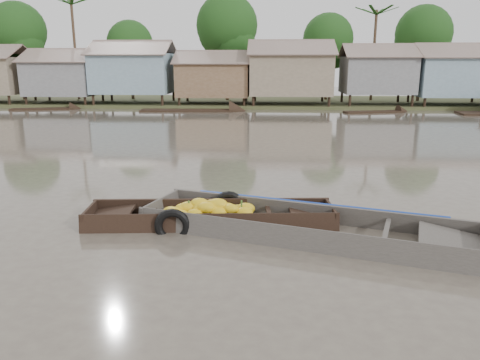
{
  "coord_description": "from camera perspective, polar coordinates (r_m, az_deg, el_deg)",
  "views": [
    {
      "loc": [
        0.65,
        -9.93,
        3.72
      ],
      "look_at": [
        -0.01,
        1.48,
        0.8
      ],
      "focal_mm": 35.0,
      "sensor_mm": 36.0,
      "label": 1
    }
  ],
  "objects": [
    {
      "name": "ground",
      "position": [
        10.62,
        -0.4,
        -6.16
      ],
      "size": [
        120.0,
        120.0,
        0.0
      ],
      "primitive_type": "plane",
      "color": "#53483F",
      "rests_on": "ground"
    },
    {
      "name": "viewer_boat",
      "position": [
        10.49,
        7.94,
        -6.25
      ],
      "size": [
        7.59,
        4.06,
        0.59
      ],
      "rotation": [
        0.0,
        0.0,
        -0.31
      ],
      "color": "#3D3833",
      "rests_on": "ground"
    },
    {
      "name": "banana_boat",
      "position": [
        11.08,
        -4.01,
        -4.37
      ],
      "size": [
        5.91,
        1.85,
        0.84
      ],
      "rotation": [
        0.0,
        0.0,
        0.08
      ],
      "color": "black",
      "rests_on": "ground"
    },
    {
      "name": "distant_boats",
      "position": [
        37.07,
        22.55,
        7.85
      ],
      "size": [
        43.59,
        4.01,
        1.38
      ],
      "color": "black",
      "rests_on": "ground"
    },
    {
      "name": "riverbank",
      "position": [
        41.86,
        6.76,
        13.36
      ],
      "size": [
        120.0,
        12.47,
        10.22
      ],
      "color": "#384723",
      "rests_on": "ground"
    }
  ]
}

